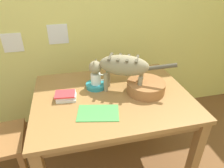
# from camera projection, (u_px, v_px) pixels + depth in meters

# --- Properties ---
(wall_rear) EXTENTS (5.08, 0.11, 2.50)m
(wall_rear) POSITION_uv_depth(u_px,v_px,m) (97.00, 11.00, 2.06)
(wall_rear) COLOR #E5DD71
(wall_rear) RESTS_ON ground_plane
(dining_table) EXTENTS (1.24, 0.94, 0.75)m
(dining_table) POSITION_uv_depth(u_px,v_px,m) (112.00, 104.00, 1.68)
(dining_table) COLOR olive
(dining_table) RESTS_ON ground_plane
(cat) EXTENTS (0.64, 0.34, 0.31)m
(cat) POSITION_uv_depth(u_px,v_px,m) (121.00, 67.00, 1.59)
(cat) COLOR gray
(cat) RESTS_ON dining_table
(saucer_bowl) EXTENTS (0.17, 0.17, 0.03)m
(saucer_bowl) POSITION_uv_depth(u_px,v_px,m) (96.00, 85.00, 1.73)
(saucer_bowl) COLOR teal
(saucer_bowl) RESTS_ON dining_table
(coffee_mug) EXTENTS (0.13, 0.08, 0.09)m
(coffee_mug) POSITION_uv_depth(u_px,v_px,m) (96.00, 79.00, 1.70)
(coffee_mug) COLOR white
(coffee_mug) RESTS_ON saucer_bowl
(magazine) EXTENTS (0.32, 0.24, 0.01)m
(magazine) POSITION_uv_depth(u_px,v_px,m) (98.00, 113.00, 1.43)
(magazine) COLOR #479D4A
(magazine) RESTS_ON dining_table
(book_stack) EXTENTS (0.17, 0.14, 0.05)m
(book_stack) POSITION_uv_depth(u_px,v_px,m) (66.00, 96.00, 1.57)
(book_stack) COLOR silver
(book_stack) RESTS_ON dining_table
(wicker_basket) EXTENTS (0.31, 0.31, 0.09)m
(wicker_basket) POSITION_uv_depth(u_px,v_px,m) (146.00, 87.00, 1.65)
(wicker_basket) COLOR #9B6436
(wicker_basket) RESTS_ON dining_table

